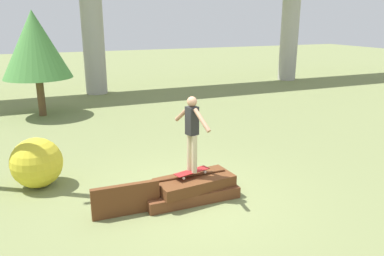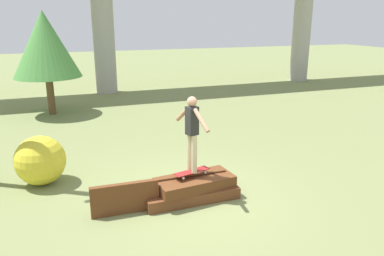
# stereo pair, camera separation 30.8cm
# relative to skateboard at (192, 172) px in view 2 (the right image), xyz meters

# --- Properties ---
(ground_plane) EXTENTS (80.00, 80.00, 0.00)m
(ground_plane) POSITION_rel_skateboard_xyz_m (-0.06, 0.02, -0.62)
(ground_plane) COLOR olive
(scrap_pile) EXTENTS (2.08, 0.99, 0.55)m
(scrap_pile) POSITION_rel_skateboard_xyz_m (-0.01, -0.01, -0.39)
(scrap_pile) COLOR brown
(scrap_pile) RESTS_ON ground_plane
(scrap_plank_loose) EXTENTS (1.37, 0.15, 0.65)m
(scrap_plank_loose) POSITION_rel_skateboard_xyz_m (-1.51, -0.18, -0.29)
(scrap_plank_loose) COLOR #5B3319
(scrap_plank_loose) RESTS_ON ground_plane
(skateboard) EXTENTS (0.85, 0.41, 0.09)m
(skateboard) POSITION_rel_skateboard_xyz_m (0.00, 0.00, 0.00)
(skateboard) COLOR maroon
(skateboard) RESTS_ON scrap_pile
(skater) EXTENTS (0.37, 1.17, 1.65)m
(skater) POSITION_rel_skateboard_xyz_m (0.00, -0.00, 0.97)
(skater) COLOR #C6B78E
(skater) RESTS_ON skateboard
(tree_behind_left) EXTENTS (2.65, 2.65, 4.15)m
(tree_behind_left) POSITION_rel_skateboard_xyz_m (-2.85, 9.09, 2.21)
(tree_behind_left) COLOR brown
(tree_behind_left) RESTS_ON ground_plane
(bush_yellow_flowering) EXTENTS (1.18, 1.18, 1.18)m
(bush_yellow_flowering) POSITION_rel_skateboard_xyz_m (-3.12, 1.93, -0.03)
(bush_yellow_flowering) COLOR gold
(bush_yellow_flowering) RESTS_ON ground_plane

